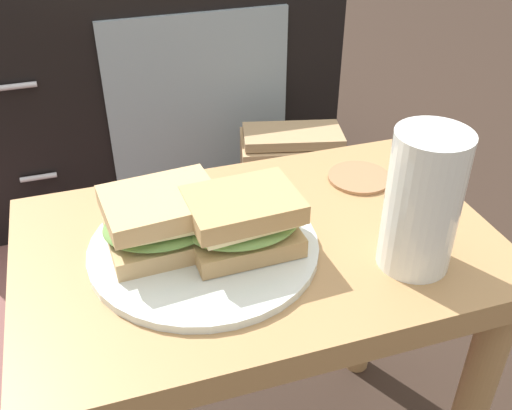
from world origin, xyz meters
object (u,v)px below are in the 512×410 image
tv_cabinet (136,84)px  paper_bag (290,193)px  coaster (359,178)px  sandwich_back (243,221)px  beer_glass (422,205)px  sandwich_front (163,220)px  plate (205,248)px

tv_cabinet → paper_bag: (0.28, -0.42, -0.14)m
coaster → paper_bag: 0.54m
sandwich_back → paper_bag: sandwich_back is taller
sandwich_back → paper_bag: 0.70m
tv_cabinet → beer_glass: beer_glass is taller
paper_bag → sandwich_front: bearing=-124.8°
tv_cabinet → beer_glass: 1.08m
coaster → tv_cabinet: bearing=103.1°
beer_glass → tv_cabinet: bearing=99.7°
plate → coaster: plate is taller
plate → sandwich_back: size_ratio=1.99×
sandwich_front → plate: bearing=-20.0°
sandwich_front → paper_bag: (0.36, 0.52, -0.35)m
sandwich_front → coaster: size_ratio=1.61×
sandwich_back → paper_bag: (0.27, 0.55, -0.35)m
tv_cabinet → coaster: (0.20, -0.86, 0.17)m
sandwich_front → coaster: bearing=14.9°
tv_cabinet → sandwich_front: bearing=-94.9°
plate → sandwich_back: sandwich_back is taller
sandwich_back → tv_cabinet: bearing=90.2°
coaster → paper_bag: size_ratio=0.27×
sandwich_front → sandwich_back: 0.09m
sandwich_back → coaster: (0.20, 0.11, -0.04)m
coaster → paper_bag: coaster is taller
plate → sandwich_back: bearing=-20.0°
tv_cabinet → beer_glass: size_ratio=6.00×
beer_glass → coaster: beer_glass is taller
sandwich_front → beer_glass: beer_glass is taller
plate → sandwich_front: (-0.04, 0.02, 0.04)m
plate → sandwich_front: bearing=160.0°
paper_bag → tv_cabinet: bearing=123.4°
tv_cabinet → paper_bag: 0.52m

